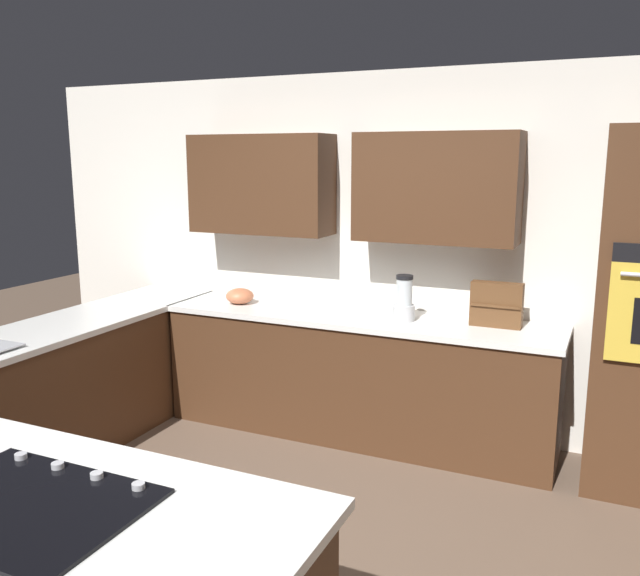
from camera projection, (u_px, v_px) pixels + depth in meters
ground_plane at (248, 568)px, 3.27m from camera, size 14.00×14.00×0.00m
wall_back at (377, 236)px, 4.84m from camera, size 6.00×0.44×2.60m
lower_cabinets_back at (356, 378)px, 4.76m from camera, size 2.80×0.60×0.86m
countertop_back at (357, 318)px, 4.67m from camera, size 2.84×0.64×0.04m
lower_cabinets_side at (53, 396)px, 4.41m from camera, size 0.60×2.90×0.86m
countertop_side at (48, 331)px, 4.32m from camera, size 0.64×2.94×0.04m
island_top at (24, 514)px, 2.11m from camera, size 1.88×0.99×0.04m
cooktop at (25, 505)px, 2.11m from camera, size 0.76×0.56×0.03m
blender at (404, 301)px, 4.48m from camera, size 0.15×0.15×0.32m
mixing_bowl at (240, 296)px, 5.02m from camera, size 0.21×0.21×0.12m
spice_rack at (496, 305)px, 4.32m from camera, size 0.33×0.11×0.30m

